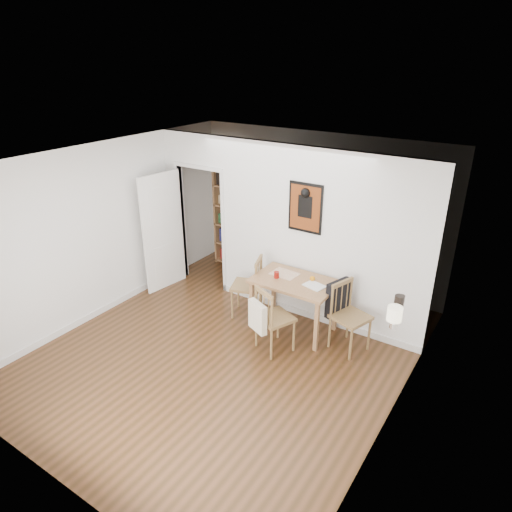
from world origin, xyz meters
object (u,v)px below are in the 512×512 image
Objects in this scene: chair_left at (247,286)px; chair_right at (350,316)px; bookshelf at (236,216)px; notebook at (314,286)px; red_glass at (277,275)px; fireplace at (395,355)px; ceramic_jar_a at (399,301)px; dining_table at (294,286)px; mantel_lamp at (395,315)px; ceramic_jar_b at (401,299)px; orange_fruit at (312,279)px; chair_front at (274,318)px.

chair_left is 1.67m from chair_right.
bookshelf is 2.72m from notebook.
fireplace is at bearing -17.79° from red_glass.
fireplace is 9.71× the size of ceramic_jar_a.
mantel_lamp is (1.69, -1.01, 0.61)m from dining_table.
red_glass is at bearing 154.32° from mantel_lamp.
fireplace is 13.67× the size of ceramic_jar_b.
fireplace is at bearing -39.90° from chair_right.
mantel_lamp is at bearing -79.47° from ceramic_jar_a.
ceramic_jar_a is 0.09m from ceramic_jar_b.
bookshelf is at bearing 151.82° from ceramic_jar_a.
dining_table is at bearing 157.60° from fireplace.
ceramic_jar_a is at bearing 100.53° from mantel_lamp.
orange_fruit is at bearing 150.92° from fireplace.
fireplace is (3.68, -2.09, -0.35)m from bookshelf.
ceramic_jar_b is at bearing -18.89° from notebook.
notebook is at bearing -31.12° from bookshelf.
red_glass is at bearing 162.21° from fireplace.
bookshelf is (-2.01, 1.40, 0.27)m from dining_table.
mantel_lamp is at bearing -37.45° from orange_fruit.
bookshelf is 8.06× the size of mantel_lamp.
ceramic_jar_b is at bearing -15.57° from dining_table.
red_glass reaches higher than notebook.
notebook is at bearing -179.97° from chair_right.
fireplace is at bearing -63.61° from ceramic_jar_a.
orange_fruit is 1.91m from mantel_lamp.
chair_right is 0.73m from orange_fruit.
dining_table is 0.60× the size of bookshelf.
ceramic_jar_b is (-0.09, 0.56, -0.11)m from mantel_lamp.
fireplace is 0.63m from ceramic_jar_a.
orange_fruit is (2.22, -1.28, -0.13)m from bookshelf.
chair_right is at bearing 144.45° from ceramic_jar_a.
ceramic_jar_b reaches higher than chair_front.
mantel_lamp reaches higher than notebook.
mantel_lamp is at bearing -36.07° from notebook.
chair_right is at bearing -11.14° from orange_fruit.
dining_table is 0.30m from red_glass.
fireplace is 0.64m from ceramic_jar_b.
chair_right is 0.62m from notebook.
mantel_lamp reaches higher than dining_table.
chair_left is 1.00m from chair_front.
mantel_lamp reaches higher than red_glass.
chair_front is at bearing -87.72° from dining_table.
chair_front is 0.72m from notebook.
dining_table is at bearing -34.83° from bookshelf.
fireplace reaches higher than chair_right.
red_glass is (-0.28, 0.51, 0.36)m from chair_front.
chair_right is at bearing 0.03° from notebook.
red_glass is 0.34× the size of notebook.
notebook is (0.29, 0.58, 0.32)m from chair_front.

